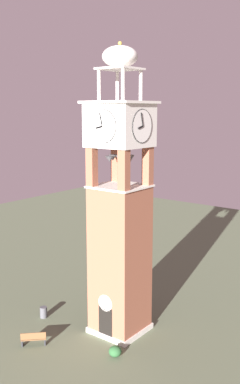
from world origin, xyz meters
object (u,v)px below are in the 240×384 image
(park_bench, at_px, (34,339))
(trash_bin, at_px, (44,312))
(lamp_post, at_px, (90,266))
(clock_tower, at_px, (120,220))

(park_bench, xyz_separation_m, trash_bin, (-2.38, 3.06, -0.08))
(lamp_post, relative_size, trash_bin, 5.10)
(lamp_post, bearing_deg, clock_tower, -27.15)
(trash_bin, bearing_deg, clock_tower, 19.10)
(park_bench, distance_m, trash_bin, 3.88)
(lamp_post, distance_m, trash_bin, 5.07)
(park_bench, bearing_deg, lamp_post, 102.56)
(clock_tower, distance_m, trash_bin, 9.47)
(clock_tower, height_order, lamp_post, clock_tower)
(clock_tower, distance_m, park_bench, 9.42)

